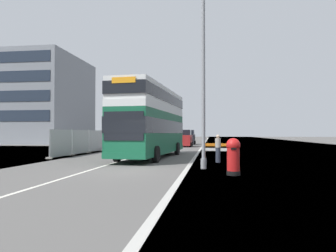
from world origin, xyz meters
name	(u,v)px	position (x,y,z in m)	size (l,w,h in m)	color
ground	(136,172)	(0.61, 0.09, -0.05)	(140.00, 280.00, 0.10)	#565451
double_decker_bus	(152,121)	(-0.13, 7.86, 2.61)	(3.39, 11.71, 4.91)	#145638
lamppost_foreground	(203,77)	(3.71, 1.34, 4.54)	(0.29, 0.70, 9.57)	gray
red_pillar_postbox	(233,155)	(5.00, -0.80, 0.85)	(0.59, 0.59, 1.54)	black
roadworks_barrier	(217,149)	(4.46, 7.28, 0.66)	(1.81, 0.66, 1.06)	orange
construction_site_fence	(113,140)	(-6.79, 19.31, 0.99)	(0.44, 27.40, 2.06)	#A8AAAD
car_oncoming_near	(185,139)	(0.63, 26.11, 1.03)	(1.96, 4.42, 2.17)	maroon
car_receding_mid	(189,138)	(0.61, 33.92, 1.05)	(2.00, 3.82, 2.23)	black
bare_tree_far_verge_near	(112,132)	(-14.66, 42.79, 1.99)	(2.38, 2.46, 3.94)	#4C3D2D
pedestrian_at_kerb	(218,148)	(4.48, 4.73, 0.84)	(0.34, 0.34, 1.67)	#2D3342
backdrop_office_block	(19,101)	(-30.82, 38.31, 7.62)	(22.76, 16.79, 15.24)	gray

